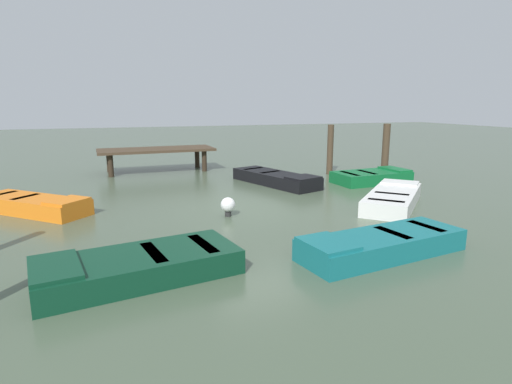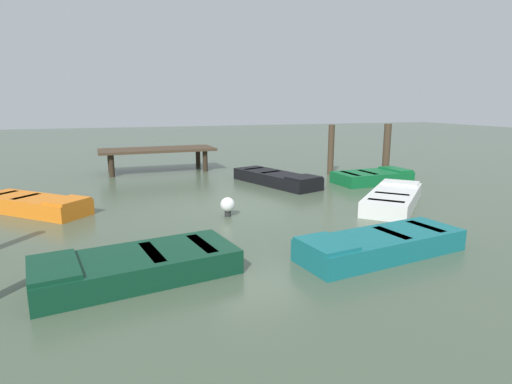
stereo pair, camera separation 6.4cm
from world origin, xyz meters
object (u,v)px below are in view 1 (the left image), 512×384
(dock_segment, at_px, (157,151))
(mooring_piling_near_right, at_px, (386,149))
(rowboat_dark_green, at_px, (138,266))
(rowboat_white, at_px, (393,198))
(rowboat_green, at_px, (372,177))
(marker_buoy, at_px, (228,205))
(mooring_piling_mid_right, at_px, (330,150))
(rowboat_teal, at_px, (381,244))
(rowboat_black, at_px, (276,178))
(rowboat_orange, at_px, (33,204))

(dock_segment, bearing_deg, mooring_piling_near_right, -25.54)
(rowboat_dark_green, height_order, rowboat_white, same)
(rowboat_green, bearing_deg, marker_buoy, -159.85)
(rowboat_white, distance_m, mooring_piling_mid_right, 5.34)
(rowboat_teal, distance_m, mooring_piling_near_right, 9.41)
(marker_buoy, bearing_deg, rowboat_black, 52.18)
(marker_buoy, bearing_deg, rowboat_dark_green, -127.23)
(dock_segment, height_order, rowboat_black, dock_segment)
(mooring_piling_near_right, bearing_deg, rowboat_orange, -170.78)
(dock_segment, distance_m, rowboat_orange, 6.77)
(dock_segment, height_order, marker_buoy, dock_segment)
(rowboat_teal, xyz_separation_m, rowboat_green, (4.05, 6.14, 0.00))
(rowboat_dark_green, relative_size, rowboat_white, 1.05)
(rowboat_green, xyz_separation_m, mooring_piling_near_right, (1.55, 1.38, 0.77))
(rowboat_green, height_order, mooring_piling_near_right, mooring_piling_near_right)
(rowboat_teal, bearing_deg, marker_buoy, -69.63)
(rowboat_orange, height_order, mooring_piling_mid_right, mooring_piling_mid_right)
(rowboat_green, height_order, marker_buoy, marker_buoy)
(rowboat_dark_green, relative_size, rowboat_black, 0.89)
(dock_segment, distance_m, rowboat_dark_green, 10.86)
(rowboat_white, height_order, rowboat_black, same)
(dock_segment, height_order, rowboat_orange, dock_segment)
(rowboat_orange, bearing_deg, marker_buoy, 19.84)
(rowboat_white, height_order, marker_buoy, marker_buoy)
(mooring_piling_mid_right, distance_m, marker_buoy, 7.31)
(rowboat_green, distance_m, mooring_piling_near_right, 2.21)
(rowboat_orange, height_order, mooring_piling_near_right, mooring_piling_near_right)
(rowboat_white, xyz_separation_m, mooring_piling_near_right, (2.97, 4.43, 0.77))
(rowboat_orange, distance_m, mooring_piling_mid_right, 10.51)
(rowboat_teal, height_order, rowboat_green, same)
(rowboat_orange, bearing_deg, mooring_piling_mid_right, 58.54)
(rowboat_dark_green, bearing_deg, rowboat_teal, 164.63)
(mooring_piling_mid_right, bearing_deg, rowboat_black, -155.51)
(mooring_piling_near_right, relative_size, marker_buoy, 4.12)
(rowboat_orange, xyz_separation_m, mooring_piling_mid_right, (10.12, 2.75, 0.75))
(rowboat_teal, distance_m, rowboat_green, 7.36)
(rowboat_teal, xyz_separation_m, mooring_piling_near_right, (5.59, 7.52, 0.77))
(rowboat_green, xyz_separation_m, marker_buoy, (-5.98, -2.59, 0.07))
(rowboat_green, xyz_separation_m, rowboat_orange, (-10.59, -0.59, -0.00))
(dock_segment, relative_size, rowboat_black, 1.25)
(rowboat_orange, xyz_separation_m, mooring_piling_near_right, (12.13, 1.97, 0.77))
(rowboat_dark_green, height_order, rowboat_teal, same)
(rowboat_teal, bearing_deg, rowboat_orange, -48.53)
(mooring_piling_near_right, xyz_separation_m, marker_buoy, (-7.53, -3.97, -0.70))
(rowboat_black, bearing_deg, rowboat_white, 6.92)
(rowboat_dark_green, height_order, rowboat_black, same)
(rowboat_teal, distance_m, marker_buoy, 4.04)
(rowboat_teal, xyz_separation_m, rowboat_black, (0.76, 7.01, -0.00))
(rowboat_teal, xyz_separation_m, rowboat_orange, (-6.54, 5.55, 0.00))
(rowboat_white, relative_size, marker_buoy, 6.55)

